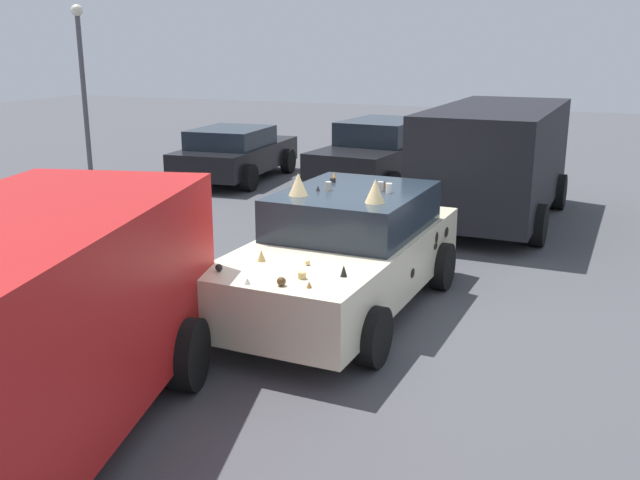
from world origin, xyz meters
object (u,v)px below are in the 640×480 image
art_car_decorated (345,251)px  lot_lamp_post (82,75)px  parked_sedan_near_left (235,153)px  parked_sedan_row_back_center (380,152)px  parked_van_far_left (496,157)px

art_car_decorated → lot_lamp_post: bearing=-121.7°
parked_sedan_near_left → parked_sedan_row_back_center: size_ratio=0.89×
lot_lamp_post → parked_sedan_row_back_center: bearing=-73.1°
art_car_decorated → parked_van_far_left: size_ratio=0.86×
parked_van_far_left → parked_sedan_near_left: (1.79, 6.61, -0.54)m
parked_sedan_near_left → art_car_decorated: bearing=-146.7°
lot_lamp_post → parked_van_far_left: bearing=-93.3°
parked_sedan_row_back_center → lot_lamp_post: bearing=-68.1°
art_car_decorated → parked_sedan_near_left: 9.27m
lot_lamp_post → art_car_decorated: bearing=-123.8°
art_car_decorated → parked_sedan_near_left: bearing=-140.2°
art_car_decorated → lot_lamp_post: lot_lamp_post is taller
parked_van_far_left → lot_lamp_post: (0.58, 10.10, 1.33)m
parked_sedan_near_left → lot_lamp_post: (-1.22, 3.49, 1.87)m
parked_van_far_left → lot_lamp_post: bearing=88.3°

